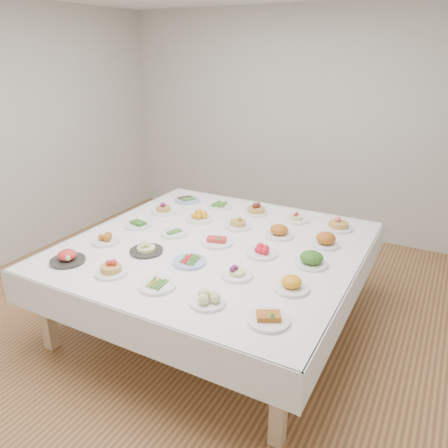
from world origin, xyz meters
The scene contains 27 objects.
room_envelope centered at (0.00, 0.00, 1.83)m, with size 5.02×5.02×2.81m.
display_table centered at (0.17, 0.00, 0.69)m, with size 2.37×2.37×0.75m.
dish_0 centered at (-0.68, -0.84, 0.82)m, with size 0.27×0.27×0.14m.
dish_1 centered at (-0.25, -0.83, 0.81)m, with size 0.24×0.24×0.13m.
dish_2 centered at (0.17, -0.83, 0.77)m, with size 0.25×0.25×0.05m.
dish_3 centered at (0.58, -0.84, 0.80)m, with size 0.23×0.23×0.11m.
dish_4 centered at (1.01, -0.84, 0.79)m, with size 0.26×0.26×0.10m.
dish_5 centered at (-0.67, -0.42, 0.80)m, with size 0.24×0.24×0.11m.
dish_6 centered at (-0.25, -0.41, 0.82)m, with size 0.27×0.27×0.14m.
dish_7 centered at (0.17, -0.41, 0.77)m, with size 0.26×0.26×0.06m.
dish_8 centered at (0.59, -0.42, 0.80)m, with size 0.23×0.23×0.11m.
dish_9 centered at (1.00, -0.41, 0.81)m, with size 0.25×0.25×0.13m.
dish_10 centered at (-0.66, 0.00, 0.78)m, with size 0.24×0.24×0.09m.
dish_11 centered at (-0.26, 0.00, 0.77)m, with size 0.24×0.24×0.05m.
dish_12 centered at (0.17, 0.01, 0.79)m, with size 0.26×0.26×0.11m.
dish_13 centered at (0.60, -0.01, 0.79)m, with size 0.26×0.26×0.10m.
dish_14 centered at (1.00, 0.01, 0.82)m, with size 0.28×0.28×0.15m.
dish_15 centered at (-0.67, 0.41, 0.81)m, with size 0.25×0.25×0.14m.
dish_16 centered at (-0.25, 0.41, 0.81)m, with size 0.26×0.26×0.12m.
dish_17 centered at (0.17, 0.42, 0.81)m, with size 0.25×0.25×0.13m.
dish_18 centered at (0.58, 0.41, 0.82)m, with size 0.26×0.26×0.14m.
dish_19 centered at (1.00, 0.41, 0.81)m, with size 0.23×0.23×0.13m.
dish_20 centered at (-0.66, 0.83, 0.77)m, with size 0.26×0.26×0.06m.
dish_21 centered at (-0.25, 0.83, 0.78)m, with size 0.26×0.26×0.06m.
dish_22 centered at (0.17, 0.83, 0.81)m, with size 0.23×0.23×0.14m.
dish_23 centered at (0.58, 0.83, 0.81)m, with size 0.25×0.25×0.13m.
dish_24 centered at (1.00, 0.83, 0.83)m, with size 0.26×0.26×0.16m.
Camera 1 is at (1.84, -2.94, 2.29)m, focal length 35.00 mm.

